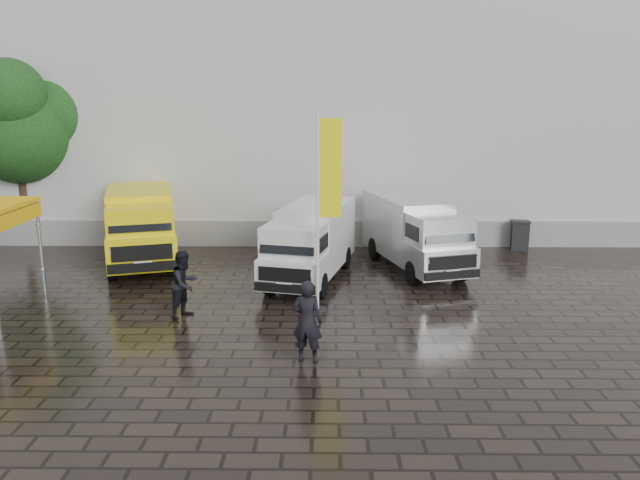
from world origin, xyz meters
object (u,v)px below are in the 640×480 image
object	(u,v)px
van_silver	(415,235)
wheelie_bin	(520,235)
person_tent	(185,284)
person_front	(307,321)
flagpole	(325,201)
van_yellow	(141,229)
van_white	(310,245)

from	to	relation	value
van_silver	wheelie_bin	size ratio (longest dim) A/B	4.91
van_silver	person_tent	xyz separation A→B (m)	(-6.66, -4.80, -0.29)
van_silver	person_front	distance (m)	8.35
flagpole	wheelie_bin	world-z (taller)	flagpole
van_silver	person_tent	world-z (taller)	van_silver
wheelie_bin	van_yellow	bearing A→B (deg)	-160.35
person_front	van_white	bearing A→B (deg)	-74.34
van_white	wheelie_bin	xyz separation A→B (m)	(7.86, 4.24, -0.60)
van_yellow	person_front	world-z (taller)	van_yellow
van_silver	van_white	bearing A→B (deg)	-174.71
van_yellow	person_tent	world-z (taller)	van_yellow
van_white	van_silver	bearing A→B (deg)	35.29
wheelie_bin	person_tent	world-z (taller)	person_tent
flagpole	person_tent	size ratio (longest dim) A/B	3.01
person_front	person_tent	xyz separation A→B (m)	(-3.30, 2.84, -0.03)
person_front	wheelie_bin	bearing A→B (deg)	-111.71
wheelie_bin	person_front	size ratio (longest dim) A/B	0.60
van_white	van_silver	distance (m)	3.72
van_silver	person_front	bearing A→B (deg)	-129.90
person_tent	wheelie_bin	bearing A→B (deg)	-27.81
van_yellow	wheelie_bin	distance (m)	13.96
person_tent	flagpole	bearing A→B (deg)	-54.18
person_tent	person_front	bearing A→B (deg)	-103.32
van_silver	person_tent	bearing A→B (deg)	-160.35
van_silver	person_front	world-z (taller)	van_silver
flagpole	wheelie_bin	size ratio (longest dim) A/B	4.84
person_front	van_yellow	bearing A→B (deg)	-38.85
van_yellow	van_white	xyz separation A→B (m)	(5.86, -1.80, -0.12)
van_white	person_tent	world-z (taller)	van_white
van_yellow	flagpole	world-z (taller)	flagpole
wheelie_bin	person_front	world-z (taller)	person_front
van_white	flagpole	distance (m)	3.48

